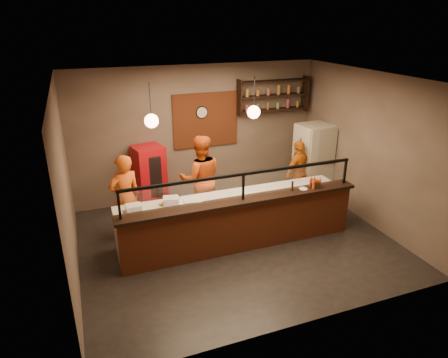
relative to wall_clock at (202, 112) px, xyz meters
name	(u,v)px	position (x,y,z in m)	size (l,w,h in m)	color
floor	(236,241)	(-0.10, -2.46, -2.10)	(6.00, 6.00, 0.00)	black
ceiling	(238,79)	(-0.10, -2.46, 1.10)	(6.00, 6.00, 0.00)	#37312B
wall_back	(198,133)	(-0.10, 0.04, -0.50)	(6.00, 6.00, 0.00)	#786358
wall_left	(66,189)	(-3.10, -2.46, -0.50)	(5.00, 5.00, 0.00)	#786358
wall_right	(369,149)	(2.90, -2.46, -0.50)	(5.00, 5.00, 0.00)	#786358
wall_front	(309,228)	(-0.10, -4.96, -0.50)	(6.00, 6.00, 0.00)	#786358
brick_patch	(206,120)	(0.10, 0.01, -0.20)	(1.60, 0.04, 1.30)	brown
service_counter	(242,226)	(-0.10, -2.76, -1.60)	(4.60, 0.25, 1.00)	brown
counter_ledge	(243,201)	(-0.10, -2.76, -1.07)	(4.70, 0.37, 0.06)	black
worktop_cabinet	(233,218)	(-0.10, -2.26, -1.68)	(4.60, 0.75, 0.85)	gray
worktop	(233,198)	(-0.10, -2.26, -1.23)	(4.60, 0.75, 0.05)	silver
sneeze_guard	(243,184)	(-0.10, -2.76, -0.73)	(4.50, 0.05, 0.52)	white
wall_shelving	(273,96)	(1.80, -0.14, 0.30)	(1.84, 0.28, 0.85)	black
wall_clock	(202,112)	(0.00, 0.00, 0.00)	(0.30, 0.30, 0.04)	black
pendant_left	(151,121)	(-1.60, -2.26, 0.45)	(0.24, 0.24, 0.77)	black
pendant_right	(254,112)	(0.30, -2.26, 0.45)	(0.24, 0.24, 0.77)	black
cook_left	(125,197)	(-2.09, -1.51, -1.22)	(0.64, 0.42, 1.76)	#E95C15
cook_mid	(201,179)	(-0.46, -1.29, -1.14)	(0.93, 0.73, 1.92)	#C94B12
cook_right	(298,172)	(1.95, -1.29, -1.32)	(0.92, 0.38, 1.56)	#CA6413
fridge	(313,161)	(2.50, -1.04, -1.19)	(0.76, 0.71, 1.82)	beige
red_cooler	(150,178)	(-1.39, -0.31, -1.35)	(0.64, 0.59, 1.50)	#B50C14
pizza_dough	(257,195)	(0.37, -2.37, -1.19)	(0.54, 0.54, 0.01)	beige
prep_tub_a	(171,201)	(-1.32, -2.17, -1.13)	(0.29, 0.23, 0.14)	silver
prep_tub_b	(134,208)	(-2.03, -2.24, -1.13)	(0.27, 0.22, 0.14)	white
prep_tub_c	(193,204)	(-0.98, -2.45, -1.12)	(0.32, 0.26, 0.16)	white
rolling_pin	(168,202)	(-1.37, -2.13, -1.17)	(0.06, 0.06, 0.36)	gold
condiment_caddy	(315,184)	(1.46, -2.74, -0.98)	(0.21, 0.16, 0.11)	black
pepper_mill	(292,186)	(0.95, -2.73, -0.94)	(0.04, 0.04, 0.19)	black
small_plate	(303,189)	(1.19, -2.74, -1.03)	(0.16, 0.16, 0.01)	silver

